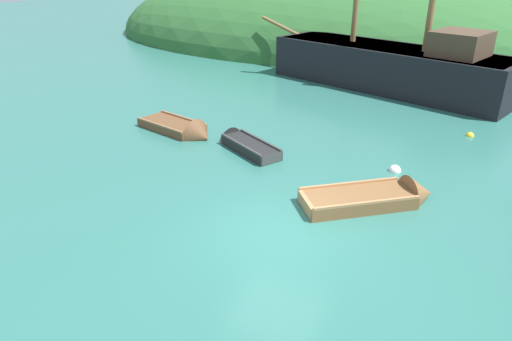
# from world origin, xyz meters

# --- Properties ---
(ground_plane) EXTENTS (120.00, 120.00, 0.00)m
(ground_plane) POSITION_xyz_m (0.00, 0.00, 0.00)
(ground_plane) COLOR #2D6B60
(shore_hill) EXTENTS (38.36, 24.45, 11.46)m
(shore_hill) POSITION_xyz_m (-7.82, 29.57, 0.00)
(shore_hill) COLOR #2D602D
(shore_hill) RESTS_ON ground
(sailing_ship) EXTENTS (14.78, 7.18, 11.68)m
(sailing_ship) POSITION_xyz_m (-0.23, 15.21, 0.84)
(sailing_ship) COLOR black
(sailing_ship) RESTS_ON ground
(rowboat_outer_left) EXTENTS (3.59, 2.06, 1.23)m
(rowboat_outer_left) POSITION_xyz_m (-6.16, 5.04, 0.10)
(rowboat_outer_left) COLOR brown
(rowboat_outer_left) RESTS_ON ground
(rowboat_outer_right) EXTENTS (3.74, 3.31, 1.18)m
(rowboat_outer_right) POSITION_xyz_m (1.91, 2.70, 0.13)
(rowboat_outer_right) COLOR brown
(rowboat_outer_right) RESTS_ON ground
(rowboat_near_dock) EXTENTS (3.17, 2.32, 0.86)m
(rowboat_near_dock) POSITION_xyz_m (-3.32, 4.69, 0.11)
(rowboat_near_dock) COLOR black
(rowboat_near_dock) RESTS_ON ground
(buoy_white) EXTENTS (0.41, 0.41, 0.41)m
(buoy_white) POSITION_xyz_m (1.95, 5.03, 0.00)
(buoy_white) COLOR white
(buoy_white) RESTS_ON ground
(buoy_yellow) EXTENTS (0.31, 0.31, 0.31)m
(buoy_yellow) POSITION_xyz_m (3.99, 9.48, 0.00)
(buoy_yellow) COLOR yellow
(buoy_yellow) RESTS_ON ground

